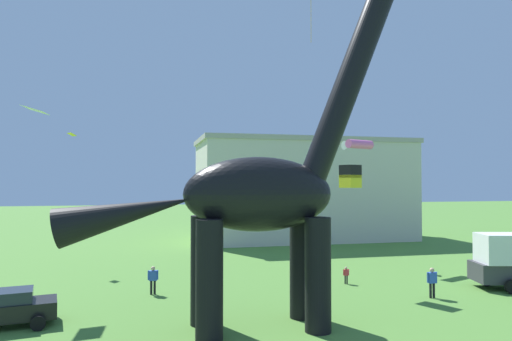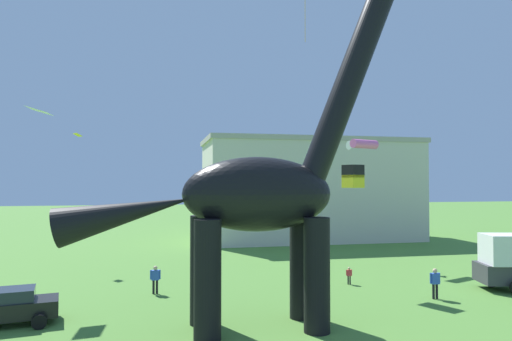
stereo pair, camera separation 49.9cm
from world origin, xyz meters
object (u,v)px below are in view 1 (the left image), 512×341
at_px(parked_sedan_left, 4,308).
at_px(kite_apex, 357,145).
at_px(kite_trailing, 350,176).
at_px(person_far_spectator, 153,277).
at_px(person_near_flyer, 346,274).
at_px(person_vendor_side, 432,280).
at_px(kite_far_left, 35,110).
at_px(kite_drifting, 72,134).
at_px(dinosaur_sculpture, 257,194).

height_order(parked_sedan_left, kite_apex, kite_apex).
bearing_deg(kite_trailing, person_far_spectator, 174.97).
bearing_deg(person_near_flyer, person_vendor_side, -119.03).
bearing_deg(kite_far_left, kite_trailing, -7.68).
distance_m(person_near_flyer, person_vendor_side, 5.26).
height_order(person_near_flyer, kite_drifting, kite_drifting).
distance_m(person_far_spectator, kite_drifting, 15.57).
height_order(person_far_spectator, person_vendor_side, person_vendor_side).
distance_m(kite_drifting, kite_far_left, 9.87).
distance_m(kite_drifting, kite_trailing, 21.50).
bearing_deg(kite_apex, parked_sedan_left, -152.68).
xyz_separation_m(person_vendor_side, kite_trailing, (-3.21, 3.24, 5.58)).
xyz_separation_m(person_near_flyer, person_vendor_side, (3.05, -4.27, 0.35)).
relative_size(person_near_flyer, person_far_spectator, 0.67).
height_order(person_near_flyer, kite_apex, kite_apex).
bearing_deg(parked_sedan_left, kite_far_left, 80.55).
distance_m(parked_sedan_left, person_far_spectator, 7.73).
relative_size(kite_drifting, kite_trailing, 0.63).
bearing_deg(parked_sedan_left, person_vendor_side, -10.02).
distance_m(person_near_flyer, kite_apex, 11.60).
distance_m(person_vendor_side, kite_apex, 13.77).
bearing_deg(kite_trailing, kite_drifting, 144.74).
xyz_separation_m(parked_sedan_left, kite_drifting, (0.33, 15.73, 9.07)).
height_order(kite_trailing, kite_far_left, kite_far_left).
bearing_deg(kite_apex, person_near_flyer, -120.56).
relative_size(kite_drifting, kite_apex, 0.34).
height_order(person_far_spectator, kite_far_left, kite_far_left).
relative_size(person_vendor_side, kite_trailing, 1.20).
bearing_deg(kite_drifting, person_far_spectator, -62.03).
relative_size(kite_drifting, kite_far_left, 0.50).
xyz_separation_m(kite_apex, kite_far_left, (-21.96, -5.41, 1.07)).
relative_size(dinosaur_sculpture, person_vendor_side, 9.76).
bearing_deg(dinosaur_sculpture, person_vendor_side, 12.99).
bearing_deg(person_far_spectator, kite_apex, 133.31).
bearing_deg(kite_apex, kite_drifting, 168.30).
height_order(parked_sedan_left, kite_far_left, kite_far_left).
bearing_deg(kite_apex, person_vendor_side, -94.93).
height_order(kite_apex, kite_trailing, kite_apex).
xyz_separation_m(person_vendor_side, kite_far_left, (-21.01, 5.64, 9.24)).
distance_m(person_vendor_side, kite_drifting, 27.24).
distance_m(kite_trailing, kite_far_left, 18.32).
bearing_deg(dinosaur_sculpture, kite_apex, 48.42).
bearing_deg(parked_sedan_left, person_near_flyer, 3.51).
height_order(kite_drifting, kite_apex, kite_drifting).
distance_m(dinosaur_sculpture, kite_far_left, 14.38).
xyz_separation_m(parked_sedan_left, person_far_spectator, (6.31, 4.47, 0.13)).
relative_size(kite_apex, kite_trailing, 1.87).
relative_size(parked_sedan_left, person_far_spectator, 2.88).
bearing_deg(kite_drifting, person_vendor_side, -37.01).
xyz_separation_m(person_near_flyer, kite_drifting, (-17.51, 11.22, 9.25)).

